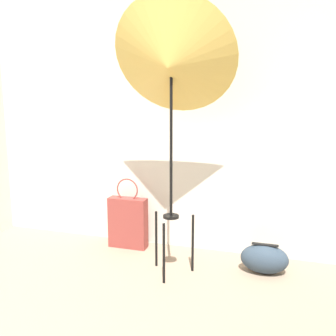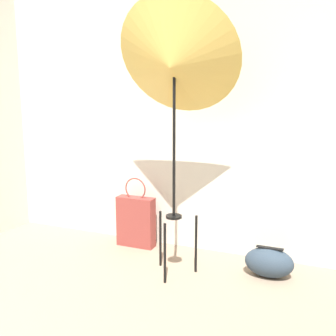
# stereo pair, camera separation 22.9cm
# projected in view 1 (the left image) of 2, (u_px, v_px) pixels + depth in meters

# --- Properties ---
(wall_back) EXTENTS (8.00, 0.05, 2.60)m
(wall_back) POSITION_uv_depth(u_px,v_px,m) (140.00, 103.00, 3.52)
(wall_back) COLOR beige
(wall_back) RESTS_ON ground_plane
(photo_umbrella) EXTENTS (0.93, 0.63, 2.06)m
(photo_umbrella) POSITION_uv_depth(u_px,v_px,m) (171.00, 63.00, 2.78)
(photo_umbrella) COLOR black
(photo_umbrella) RESTS_ON ground_plane
(tote_bag) EXTENTS (0.35, 0.12, 0.64)m
(tote_bag) POSITION_uv_depth(u_px,v_px,m) (128.00, 222.00, 3.56)
(tote_bag) COLOR brown
(tote_bag) RESTS_ON ground_plane
(duffel_bag) EXTENTS (0.37, 0.23, 0.23)m
(duffel_bag) POSITION_uv_depth(u_px,v_px,m) (264.00, 259.00, 3.06)
(duffel_bag) COLOR #2D3D4C
(duffel_bag) RESTS_ON ground_plane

